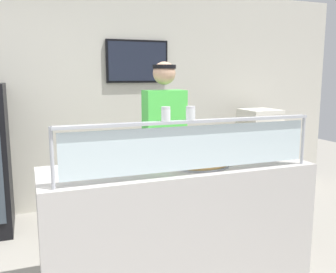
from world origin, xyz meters
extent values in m
plane|color=gray|center=(1.03, 1.00, 0.00)|extent=(12.00, 12.00, 0.00)
cube|color=beige|center=(1.03, 2.38, 1.35)|extent=(6.47, 0.08, 2.70)
cube|color=black|center=(1.30, 2.32, 1.80)|extent=(0.79, 0.04, 0.53)
cube|color=#1E2333|center=(1.30, 2.30, 1.80)|extent=(0.74, 0.01, 0.48)
cube|color=#BCB7B2|center=(1.03, 0.35, 0.47)|extent=(2.07, 0.69, 0.95)
cylinder|color=#B2B5BC|center=(0.10, 0.06, 1.14)|extent=(0.02, 0.02, 0.39)
cylinder|color=#B2B5BC|center=(1.97, 0.06, 1.14)|extent=(0.02, 0.02, 0.39)
cube|color=silver|center=(1.03, 0.06, 1.14)|extent=(1.81, 0.01, 0.31)
cube|color=#B2B5BC|center=(1.03, 0.06, 1.33)|extent=(1.87, 0.06, 0.02)
cylinder|color=#9EA0A8|center=(1.19, 0.33, 0.96)|extent=(0.50, 0.50, 0.01)
cylinder|color=tan|center=(1.19, 0.33, 0.97)|extent=(0.47, 0.47, 0.02)
cylinder|color=gold|center=(1.19, 0.33, 0.98)|extent=(0.42, 0.42, 0.01)
cube|color=#ADAFB7|center=(1.15, 0.31, 0.99)|extent=(0.11, 0.29, 0.01)
cylinder|color=white|center=(0.83, 0.06, 1.38)|extent=(0.06, 0.06, 0.08)
cylinder|color=white|center=(0.83, 0.06, 1.36)|extent=(0.05, 0.05, 0.05)
cylinder|color=silver|center=(0.83, 0.06, 1.42)|extent=(0.06, 0.06, 0.02)
cylinder|color=white|center=(1.01, 0.06, 1.37)|extent=(0.06, 0.06, 0.08)
cylinder|color=red|center=(1.01, 0.06, 1.36)|extent=(0.05, 0.05, 0.05)
cylinder|color=silver|center=(1.01, 0.06, 1.42)|extent=(0.06, 0.06, 0.02)
cylinder|color=#23232D|center=(1.06, 1.01, 0.47)|extent=(0.13, 0.13, 0.95)
cylinder|color=#23232D|center=(1.28, 1.01, 0.47)|extent=(0.13, 0.13, 0.95)
cube|color=#4CD14C|center=(1.17, 1.01, 1.23)|extent=(0.38, 0.21, 0.55)
sphere|color=tan|center=(1.17, 1.01, 1.66)|extent=(0.21, 0.21, 0.21)
cylinder|color=black|center=(1.17, 1.01, 1.71)|extent=(0.21, 0.21, 0.04)
cylinder|color=tan|center=(1.35, 0.79, 1.13)|extent=(0.08, 0.34, 0.08)
cube|color=#B7BABF|center=(2.85, 1.89, 0.46)|extent=(0.70, 0.55, 0.92)
cube|color=silver|center=(2.85, 1.89, 0.94)|extent=(0.46, 0.46, 0.04)
cube|color=silver|center=(2.84, 1.89, 0.99)|extent=(0.46, 0.46, 0.04)
cube|color=silver|center=(2.86, 1.89, 1.03)|extent=(0.46, 0.46, 0.04)
cube|color=silver|center=(2.84, 1.89, 1.08)|extent=(0.47, 0.47, 0.04)
cube|color=silver|center=(2.84, 1.89, 1.12)|extent=(0.46, 0.46, 0.04)
cube|color=silver|center=(2.85, 1.89, 1.17)|extent=(0.46, 0.46, 0.04)
camera|label=1|loc=(-0.02, -2.21, 1.64)|focal=39.54mm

